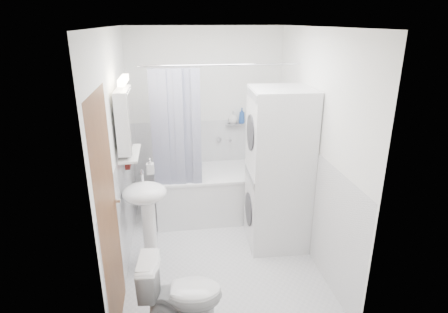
{
  "coord_description": "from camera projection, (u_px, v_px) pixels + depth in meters",
  "views": [
    {
      "loc": [
        -0.47,
        -3.53,
        2.45
      ],
      "look_at": [
        0.07,
        0.15,
        1.1
      ],
      "focal_mm": 30.0,
      "sensor_mm": 36.0,
      "label": 1
    }
  ],
  "objects": [
    {
      "name": "floor",
      "position": [
        220.0,
        253.0,
        4.19
      ],
      "size": [
        2.6,
        2.6,
        0.0
      ],
      "primitive_type": "plane",
      "color": "silver",
      "rests_on": "ground"
    },
    {
      "name": "room_walls",
      "position": [
        219.0,
        125.0,
        3.68
      ],
      "size": [
        2.6,
        2.6,
        2.6
      ],
      "color": "white",
      "rests_on": "ground"
    },
    {
      "name": "wainscot",
      "position": [
        216.0,
        194.0,
        4.25
      ],
      "size": [
        1.98,
        2.58,
        2.58
      ],
      "color": "white",
      "rests_on": "ground"
    },
    {
      "name": "door",
      "position": [
        118.0,
        201.0,
        3.2
      ],
      "size": [
        0.05,
        2.0,
        2.0
      ],
      "color": "brown",
      "rests_on": "ground"
    },
    {
      "name": "bathtub",
      "position": [
        219.0,
        190.0,
        4.94
      ],
      "size": [
        1.63,
        0.77,
        0.62
      ],
      "color": "white",
      "rests_on": "ground"
    },
    {
      "name": "tub_spout",
      "position": [
        230.0,
        139.0,
        5.07
      ],
      "size": [
        0.04,
        0.12,
        0.04
      ],
      "primitive_type": "cylinder",
      "rotation": [
        1.57,
        0.0,
        0.0
      ],
      "color": "silver",
      "rests_on": "room_walls"
    },
    {
      "name": "curtain_rod",
      "position": [
        222.0,
        65.0,
        4.07
      ],
      "size": [
        1.81,
        0.02,
        0.02
      ],
      "primitive_type": "cylinder",
      "rotation": [
        0.0,
        1.57,
        0.0
      ],
      "color": "silver",
      "rests_on": "room_walls"
    },
    {
      "name": "shower_curtain",
      "position": [
        176.0,
        133.0,
        4.25
      ],
      "size": [
        0.55,
        0.02,
        1.45
      ],
      "color": "#131A45",
      "rests_on": "curtain_rod"
    },
    {
      "name": "sink",
      "position": [
        146.0,
        206.0,
        3.75
      ],
      "size": [
        0.44,
        0.37,
        1.04
      ],
      "color": "white",
      "rests_on": "ground"
    },
    {
      "name": "medicine_cabinet",
      "position": [
        125.0,
        118.0,
        3.62
      ],
      "size": [
        0.13,
        0.5,
        0.71
      ],
      "color": "white",
      "rests_on": "room_walls"
    },
    {
      "name": "shelf",
      "position": [
        130.0,
        154.0,
        3.75
      ],
      "size": [
        0.18,
        0.54,
        0.02
      ],
      "primitive_type": "cube",
      "color": "silver",
      "rests_on": "room_walls"
    },
    {
      "name": "shower_caddy",
      "position": [
        234.0,
        124.0,
        5.0
      ],
      "size": [
        0.22,
        0.06,
        0.02
      ],
      "primitive_type": "cube",
      "color": "silver",
      "rests_on": "room_walls"
    },
    {
      "name": "towel",
      "position": [
        126.0,
        128.0,
        3.91
      ],
      "size": [
        0.07,
        0.33,
        0.8
      ],
      "color": "#541615",
      "rests_on": "room_walls"
    },
    {
      "name": "washer_dryer",
      "position": [
        278.0,
        170.0,
        4.12
      ],
      "size": [
        0.67,
        0.66,
        1.81
      ],
      "rotation": [
        0.0,
        0.0,
        -0.04
      ],
      "color": "white",
      "rests_on": "ground"
    },
    {
      "name": "toilet",
      "position": [
        182.0,
        294.0,
        3.08
      ],
      "size": [
        0.71,
        0.44,
        0.67
      ],
      "primitive_type": "imported",
      "rotation": [
        0.0,
        0.0,
        1.48
      ],
      "color": "white",
      "rests_on": "ground"
    },
    {
      "name": "soap_pump",
      "position": [
        150.0,
        170.0,
        4.0
      ],
      "size": [
        0.08,
        0.17,
        0.08
      ],
      "primitive_type": "imported",
      "color": "gray",
      "rests_on": "sink"
    },
    {
      "name": "shelf_bottle",
      "position": [
        128.0,
        154.0,
        3.59
      ],
      "size": [
        0.07,
        0.18,
        0.07
      ],
      "primitive_type": "imported",
      "color": "gray",
      "rests_on": "shelf"
    },
    {
      "name": "shelf_cup",
      "position": [
        131.0,
        144.0,
        3.84
      ],
      "size": [
        0.1,
        0.09,
        0.1
      ],
      "primitive_type": "imported",
      "color": "gray",
      "rests_on": "shelf"
    },
    {
      "name": "shampoo_a",
      "position": [
        233.0,
        119.0,
        4.97
      ],
      "size": [
        0.13,
        0.17,
        0.13
      ],
      "primitive_type": "imported",
      "color": "gray",
      "rests_on": "shower_caddy"
    },
    {
      "name": "shampoo_b",
      "position": [
        242.0,
        120.0,
        4.99
      ],
      "size": [
        0.08,
        0.21,
        0.08
      ],
      "primitive_type": "imported",
      "color": "#264D99",
      "rests_on": "shower_caddy"
    }
  ]
}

